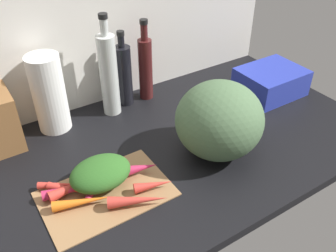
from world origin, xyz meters
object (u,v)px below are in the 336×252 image
Objects in this scene: carrot_5 at (74,189)px; bottle_0 at (109,74)px; paper_towel_roll at (49,94)px; cutting_board at (106,193)px; bottle_1 at (124,75)px; carrot_1 at (138,200)px; winter_squash at (219,120)px; carrot_6 at (83,202)px; dish_rack at (271,82)px; carrot_8 at (75,186)px; carrot_3 at (96,183)px; carrot_2 at (139,168)px; bottle_2 at (145,67)px; carrot_0 at (70,190)px; carrot_4 at (62,185)px; carrot_7 at (153,185)px.

carrot_5 is 44.97cm from bottle_0.
paper_towel_roll is 0.73× the size of bottle_0.
bottle_1 reaches higher than cutting_board.
carrot_1 is 18.60cm from carrot_5.
cutting_board is at bearing -123.82° from bottle_1.
winter_squash is at bearing 12.45° from carrot_1.
dish_rack reaches higher than carrot_6.
carrot_6 is at bearing -91.51° from carrot_8.
winter_squash is at bearing -8.86° from carrot_8.
bottle_0 is at bearing 54.81° from carrot_6.
bottle_0 is (21.47, 33.67, 13.88)cm from carrot_3.
carrot_2 is 0.39× the size of winter_squash.
bottle_0 is (8.45, 35.70, 13.08)cm from carrot_2.
carrot_3 is 53.28cm from bottle_2.
bottle_0 is 1.52× the size of dish_rack.
winter_squash reaches higher than carrot_6.
carrot_6 is (-7.13, -1.14, 1.87)cm from cutting_board.
cutting_board is 12.05cm from carrot_2.
paper_towel_roll is at bearing -177.33° from bottle_1.
carrot_1 is at bearing -122.21° from bottle_2.
carrot_2 is 42.85cm from bottle_1.
bottle_1 reaches higher than carrot_1.
cutting_board is at bearing -31.90° from carrot_5.
carrot_0 is 20.46cm from carrot_2.
carrot_3 is 0.42× the size of bottle_2.
paper_towel_roll is (-39.14, 41.05, 1.42)cm from winter_squash.
carrot_1 reaches higher than carrot_8.
cutting_board is 12.75cm from carrot_4.
carrot_3 is (7.13, -1.45, -0.17)cm from carrot_0.
carrot_6 is at bearing -170.90° from cutting_board.
carrot_5 is 0.63× the size of winter_squash.
bottle_0 is (27.28, 38.69, 13.41)cm from carrot_6.
carrot_1 is at bearing -62.34° from carrot_3.
bottle_0 reaches higher than carrot_6.
carrot_5 is at bearing 173.29° from carrot_3.
carrot_0 is 1.55cm from carrot_8.
dish_rack is at bearing 6.82° from carrot_8.
bottle_0 reaches higher than paper_towel_roll.
bottle_1 is at bearing 46.19° from carrot_5.
bottle_1 is (28.56, 36.77, 10.23)cm from carrot_3.
bottle_0 is at bearing 72.40° from carrot_1.
bottle_2 is at bearing 61.94° from carrot_7.
cutting_board is 4.33cm from carrot_3.
carrot_7 is at bearing -170.80° from winter_squash.
carrot_0 is at bearing 101.51° from carrot_6.
carrot_5 is at bearing -133.81° from bottle_1.
carrot_3 is 5.86cm from carrot_8.
carrot_2 is at bearing -16.92° from carrot_4.
carrot_7 is at bearing -162.22° from dish_rack.
bottle_1 is at bearing 104.45° from winter_squash.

